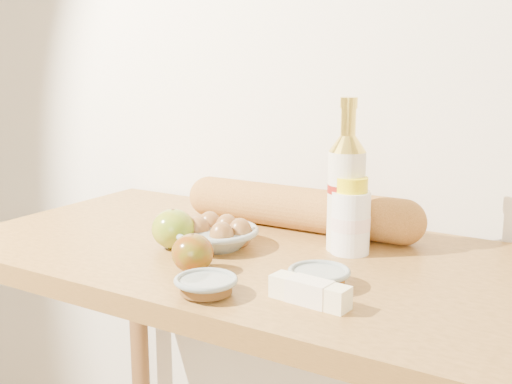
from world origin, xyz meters
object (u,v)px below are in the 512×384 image
at_px(table, 264,314).
at_px(baguette, 298,208).
at_px(egg_bowl, 217,234).
at_px(bourbon_bottle, 346,190).
at_px(cream_bottle, 351,218).

distance_m(table, baguette, 0.24).
xyz_separation_m(table, egg_bowl, (-0.09, -0.02, 0.15)).
xyz_separation_m(egg_bowl, baguette, (0.07, 0.19, 0.02)).
xyz_separation_m(bourbon_bottle, cream_bottle, (0.02, -0.01, -0.05)).
height_order(cream_bottle, baguette, cream_bottle).
distance_m(bourbon_bottle, baguette, 0.18).
relative_size(table, bourbon_bottle, 4.20).
bearing_deg(egg_bowl, baguette, 68.73).
bearing_deg(baguette, cream_bottle, -32.36).
height_order(cream_bottle, egg_bowl, cream_bottle).
relative_size(bourbon_bottle, baguette, 0.53).
bearing_deg(cream_bottle, table, -140.92).
distance_m(bourbon_bottle, egg_bowl, 0.26).
height_order(egg_bowl, baguette, baguette).
height_order(table, cream_bottle, cream_bottle).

